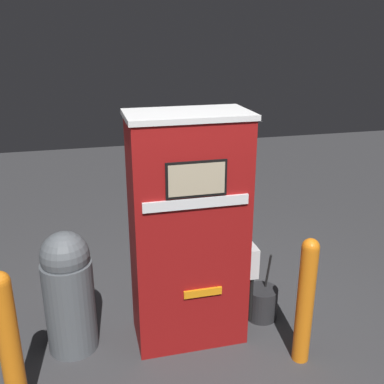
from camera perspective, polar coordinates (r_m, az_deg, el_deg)
ground_plane at (r=3.87m, az=0.47°, el=-19.56°), size 14.00×14.00×0.00m
gas_pump at (r=3.56m, az=-0.43°, el=-5.11°), size 0.99×0.53×1.90m
safety_bollard at (r=3.58m, az=14.22°, el=-13.01°), size 0.13×0.13×1.05m
trash_bin at (r=3.74m, az=-15.40°, el=-12.01°), size 0.40×0.40×1.03m
safety_bollard_far at (r=3.27m, az=-22.23°, el=-17.21°), size 0.14×0.14×1.08m
squeegee_bucket at (r=4.20m, az=8.85°, el=-13.72°), size 0.28×0.28×0.65m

